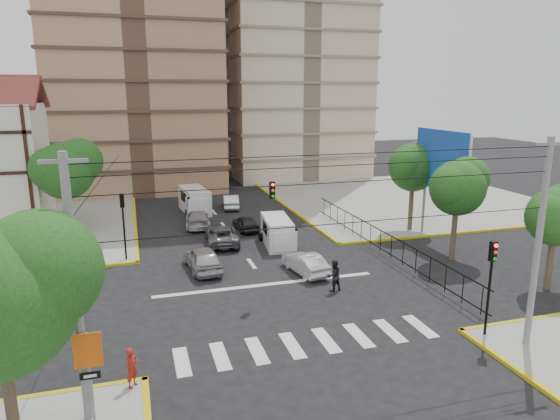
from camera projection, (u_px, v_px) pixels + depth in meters
name	position (u px, v px, depth m)	size (l,w,h in m)	color
ground	(273.00, 292.00, 27.75)	(160.00, 160.00, 0.00)	black
sidewalk_ne	(405.00, 199.00, 51.97)	(26.00, 26.00, 0.15)	gray
crosswalk_stripes	(309.00, 343.00, 22.15)	(12.00, 2.40, 0.01)	silver
stop_line	(267.00, 284.00, 28.87)	(13.00, 0.40, 0.01)	silver
park_fence	(380.00, 253.00, 34.46)	(0.10, 22.50, 1.66)	black
billboard	(442.00, 161.00, 36.00)	(0.36, 6.20, 8.10)	slate
tree_sw_near	(0.00, 293.00, 14.18)	(5.63, 4.60, 7.57)	#473828
tree_park_a	(459.00, 185.00, 32.13)	(4.41, 3.60, 6.83)	#473828
tree_park_b	(557.00, 214.00, 27.24)	(3.92, 3.20, 5.98)	#473828
tree_park_c	(414.00, 165.00, 38.86)	(4.65, 3.80, 7.25)	#473828
tree_tudor	(66.00, 168.00, 38.16)	(5.39, 4.40, 7.43)	#473828
traffic_light_se	(491.00, 273.00, 21.94)	(0.28, 0.22, 4.40)	black
traffic_light_nw	(123.00, 216.00, 32.13)	(0.28, 0.22, 4.40)	black
traffic_light_hanging	(283.00, 196.00, 24.50)	(18.00, 9.12, 0.92)	black
utility_pole_sw	(76.00, 290.00, 15.75)	(1.40, 0.28, 9.00)	slate
utility_pole_se	(538.00, 242.00, 20.78)	(1.40, 0.28, 9.00)	slate
district_sign	(89.00, 359.00, 16.11)	(0.90, 0.12, 3.20)	slate
van_right_lane	(278.00, 233.00, 35.92)	(2.26, 4.68, 2.03)	silver
van_left_lane	(195.00, 201.00, 45.86)	(2.52, 5.19, 2.25)	silver
car_silver_front_left	(203.00, 259.00, 31.06)	(1.79, 4.45, 1.52)	#AAABAF
car_white_front_right	(305.00, 263.00, 30.58)	(1.37, 3.94, 1.30)	silver
car_grey_mid_left	(222.00, 235.00, 36.49)	(2.26, 4.90, 1.36)	slate
car_silver_rear_left	(198.00, 219.00, 41.15)	(1.92, 4.71, 1.37)	#BABBBF
car_darkgrey_mid_right	(245.00, 223.00, 40.06)	(1.45, 3.59, 1.22)	#252528
car_white_rear_right	(231.00, 201.00, 47.81)	(1.41, 4.03, 1.33)	silver
pedestrian_sw_corner	(132.00, 368.00, 18.44)	(0.56, 0.37, 1.54)	#A52019
pedestrian_crosswalk	(334.00, 276.00, 27.80)	(0.87, 0.68, 1.79)	black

